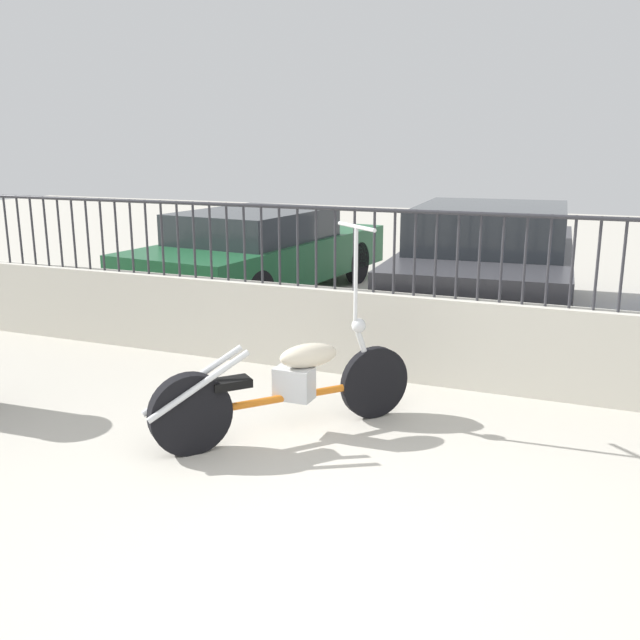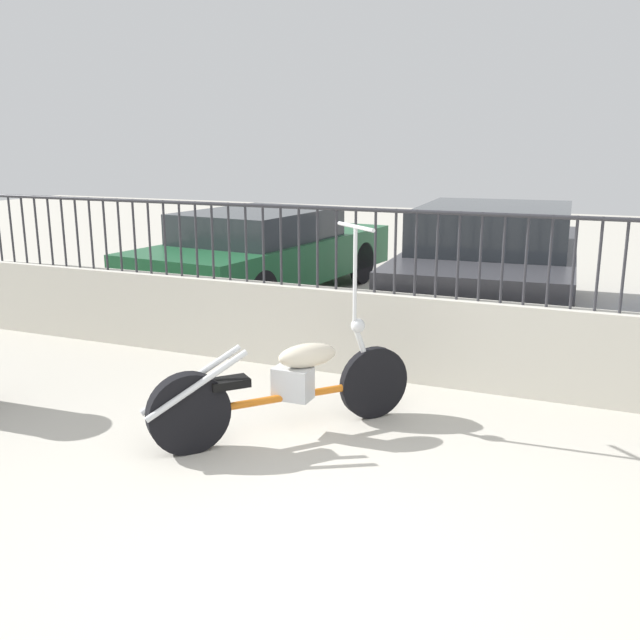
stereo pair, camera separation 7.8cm
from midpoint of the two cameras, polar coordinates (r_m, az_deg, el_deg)
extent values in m
plane|color=#B7B2A5|center=(3.92, -0.74, -18.79)|extent=(40.00, 40.00, 0.00)
cube|color=beige|center=(6.43, 10.21, -1.75)|extent=(10.52, 0.18, 0.79)
cylinder|color=#2D2D33|center=(8.79, -23.24, 6.74)|extent=(0.02, 0.02, 0.76)
cylinder|color=#2D2D33|center=(8.65, -22.37, 6.73)|extent=(0.02, 0.02, 0.76)
cylinder|color=#2D2D33|center=(8.52, -21.47, 6.71)|extent=(0.02, 0.02, 0.76)
cylinder|color=#2D2D33|center=(8.39, -20.54, 6.69)|extent=(0.02, 0.02, 0.76)
cylinder|color=#2D2D33|center=(8.27, -19.58, 6.67)|extent=(0.02, 0.02, 0.76)
cylinder|color=#2D2D33|center=(8.14, -18.60, 6.65)|extent=(0.02, 0.02, 0.76)
cylinder|color=#2D2D33|center=(8.02, -17.58, 6.62)|extent=(0.02, 0.02, 0.76)
cylinder|color=#2D2D33|center=(7.90, -16.54, 6.59)|extent=(0.02, 0.02, 0.76)
cylinder|color=#2D2D33|center=(7.78, -15.46, 6.56)|extent=(0.02, 0.02, 0.76)
cylinder|color=#2D2D33|center=(7.67, -14.35, 6.52)|extent=(0.02, 0.02, 0.76)
cylinder|color=#2D2D33|center=(7.55, -13.20, 6.48)|extent=(0.02, 0.02, 0.76)
cylinder|color=#2D2D33|center=(7.45, -12.02, 6.44)|extent=(0.02, 0.02, 0.76)
cylinder|color=#2D2D33|center=(7.34, -10.81, 6.39)|extent=(0.02, 0.02, 0.76)
cylinder|color=#2D2D33|center=(7.24, -9.57, 6.34)|extent=(0.02, 0.02, 0.76)
cylinder|color=#2D2D33|center=(7.14, -8.28, 6.28)|extent=(0.02, 0.02, 0.76)
cylinder|color=#2D2D33|center=(7.05, -6.97, 6.22)|extent=(0.02, 0.02, 0.76)
cylinder|color=#2D2D33|center=(6.95, -5.62, 6.16)|extent=(0.02, 0.02, 0.76)
cylinder|color=#2D2D33|center=(6.87, -4.23, 6.09)|extent=(0.02, 0.02, 0.76)
cylinder|color=#2D2D33|center=(6.78, -2.81, 6.01)|extent=(0.02, 0.02, 0.76)
cylinder|color=#2D2D33|center=(6.71, -1.36, 5.93)|extent=(0.02, 0.02, 0.76)
cylinder|color=#2D2D33|center=(6.63, 0.13, 5.84)|extent=(0.02, 0.02, 0.76)
cylinder|color=#2D2D33|center=(6.56, 1.65, 5.74)|extent=(0.02, 0.02, 0.76)
cylinder|color=#2D2D33|center=(6.50, 3.20, 5.64)|extent=(0.02, 0.02, 0.76)
cylinder|color=#2D2D33|center=(6.44, 4.78, 5.54)|extent=(0.02, 0.02, 0.76)
cylinder|color=#2D2D33|center=(6.38, 6.39, 5.42)|extent=(0.02, 0.02, 0.76)
cylinder|color=#2D2D33|center=(6.33, 8.02, 5.30)|extent=(0.02, 0.02, 0.76)
cylinder|color=#2D2D33|center=(6.28, 9.68, 5.18)|extent=(0.02, 0.02, 0.76)
cylinder|color=#2D2D33|center=(6.24, 11.36, 5.05)|extent=(0.02, 0.02, 0.76)
cylinder|color=#2D2D33|center=(6.21, 13.06, 4.91)|extent=(0.02, 0.02, 0.76)
cylinder|color=#2D2D33|center=(6.18, 14.78, 4.77)|extent=(0.02, 0.02, 0.76)
cylinder|color=#2D2D33|center=(6.16, 16.51, 4.62)|extent=(0.02, 0.02, 0.76)
cylinder|color=#2D2D33|center=(6.14, 18.25, 4.47)|extent=(0.02, 0.02, 0.76)
cylinder|color=#2D2D33|center=(6.13, 20.00, 4.31)|extent=(0.02, 0.02, 0.76)
cylinder|color=#2D2D33|center=(6.12, 21.75, 4.14)|extent=(0.02, 0.02, 0.76)
cylinder|color=#2D2D33|center=(6.12, 23.50, 3.98)|extent=(0.02, 0.02, 0.76)
cylinder|color=#2D2D33|center=(6.22, 10.67, 8.42)|extent=(10.52, 0.04, 0.04)
cylinder|color=black|center=(5.63, 4.72, -5.02)|extent=(0.43, 0.48, 0.57)
cylinder|color=black|center=(5.08, -10.02, -7.37)|extent=(0.47, 0.52, 0.59)
cylinder|color=orange|center=(5.31, -2.25, -6.18)|extent=(0.94, 1.07, 0.06)
cube|color=silver|center=(5.29, -1.77, -5.09)|extent=(0.28, 0.18, 0.24)
ellipsoid|color=beige|center=(5.28, -0.59, -2.85)|extent=(0.45, 0.48, 0.18)
cube|color=black|center=(5.10, -6.86, -5.00)|extent=(0.30, 0.32, 0.06)
cylinder|color=silver|center=(5.51, 3.97, -2.70)|extent=(0.18, 0.20, 0.51)
sphere|color=silver|center=(5.42, 3.46, -0.45)|extent=(0.11, 0.11, 0.11)
cylinder|color=silver|center=(5.32, 3.24, 3.54)|extent=(0.03, 0.03, 0.73)
cylinder|color=silver|center=(5.27, 3.29, 7.46)|extent=(0.41, 0.36, 0.03)
cylinder|color=silver|center=(4.95, -9.35, -5.19)|extent=(0.52, 0.59, 0.42)
cylinder|color=silver|center=(5.08, -9.81, -4.71)|extent=(0.52, 0.59, 0.42)
cylinder|color=black|center=(11.75, -3.56, 5.22)|extent=(0.18, 0.65, 0.64)
cylinder|color=black|center=(10.97, 3.57, 4.59)|extent=(0.18, 0.65, 0.64)
cylinder|color=black|center=(9.56, -12.60, 2.86)|extent=(0.18, 0.65, 0.64)
cylinder|color=black|center=(8.59, -4.50, 1.90)|extent=(0.18, 0.65, 0.64)
cube|color=#1E5933|center=(10.13, -3.98, 4.96)|extent=(2.19, 4.65, 0.57)
cube|color=#2D3338|center=(9.88, -4.74, 7.57)|extent=(1.77, 2.31, 0.40)
cylinder|color=black|center=(10.39, 9.92, 3.86)|extent=(0.15, 0.65, 0.64)
cylinder|color=black|center=(10.25, 19.48, 3.13)|extent=(0.15, 0.65, 0.64)
cylinder|color=black|center=(7.66, 6.33, 0.37)|extent=(0.15, 0.65, 0.64)
cylinder|color=black|center=(7.48, 19.32, -0.69)|extent=(0.15, 0.65, 0.64)
cube|color=#38383D|center=(8.85, 13.96, 3.65)|extent=(2.12, 4.68, 0.69)
cube|color=#2D3338|center=(8.54, 14.03, 7.24)|extent=(1.79, 2.29, 0.48)
camera|label=1|loc=(0.04, -89.62, 0.10)|focal=40.00mm
camera|label=2|loc=(0.04, 90.38, -0.10)|focal=40.00mm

